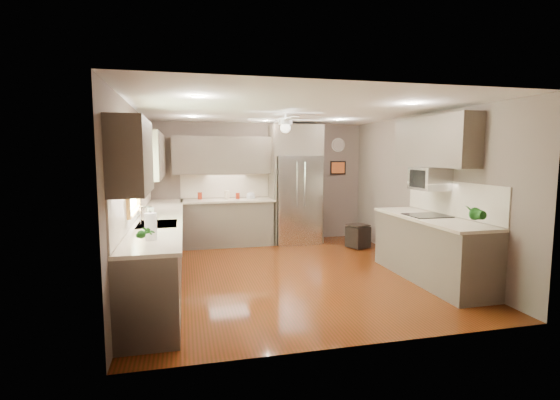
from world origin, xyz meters
name	(u,v)px	position (x,y,z in m)	size (l,w,h in m)	color
floor	(290,273)	(0.00, 0.00, 0.00)	(5.00, 5.00, 0.00)	#442209
ceiling	(290,110)	(0.00, 0.00, 2.50)	(5.00, 5.00, 0.00)	white
wall_back	(260,182)	(0.00, 2.50, 1.25)	(4.50, 4.50, 0.00)	#6A5A51
wall_front	(359,218)	(0.00, -2.50, 1.25)	(4.50, 4.50, 0.00)	#6A5A51
wall_left	(135,197)	(-2.25, 0.00, 1.25)	(5.00, 5.00, 0.00)	#6A5A51
wall_right	(421,190)	(2.25, 0.00, 1.25)	(5.00, 5.00, 0.00)	#6A5A51
canister_a	(200,196)	(-1.27, 2.24, 1.02)	(0.09, 0.09, 0.14)	maroon
canister_c	(227,195)	(-0.74, 2.23, 1.03)	(0.10, 0.10, 0.17)	beige
canister_d	(238,196)	(-0.52, 2.23, 1.00)	(0.08, 0.08, 0.13)	maroon
soap_bottle	(150,210)	(-2.06, 0.08, 1.04)	(0.09, 0.09, 0.21)	white
potted_plant_left	(146,233)	(-1.95, -1.83, 1.07)	(0.14, 0.10, 0.27)	#1D5A19
potted_plant_right	(474,213)	(1.91, -1.70, 1.12)	(0.20, 0.16, 0.36)	#1D5A19
bowl	(251,197)	(-0.25, 2.21, 0.97)	(0.21, 0.21, 0.05)	beige
left_run	(159,247)	(-1.95, 0.15, 0.48)	(0.65, 4.70, 1.45)	brown
back_run	(228,222)	(-0.72, 2.20, 0.48)	(1.85, 0.65, 1.45)	brown
uppers	(235,153)	(-0.74, 0.71, 1.87)	(4.50, 4.70, 0.95)	brown
window	(132,177)	(-2.22, -0.50, 1.55)	(0.05, 1.12, 0.92)	#BFF2B2
sink	(157,226)	(-1.93, -0.50, 0.91)	(0.50, 0.70, 0.32)	silver
refrigerator	(296,186)	(0.70, 2.16, 1.19)	(1.06, 0.75, 2.45)	silver
right_run	(431,247)	(1.93, -0.80, 0.48)	(0.70, 2.20, 1.45)	brown
microwave	(429,179)	(2.03, -0.55, 1.48)	(0.43, 0.55, 0.34)	silver
ceiling_fan	(285,123)	(0.00, 0.30, 2.33)	(1.18, 1.18, 0.32)	white
recessed_lights	(281,113)	(-0.04, 0.40, 2.49)	(2.84, 3.14, 0.01)	white
wall_clock	(338,145)	(1.75, 2.48, 2.05)	(0.30, 0.03, 0.30)	white
framed_print	(338,168)	(1.75, 2.48, 1.55)	(0.36, 0.03, 0.30)	black
stool	(358,236)	(1.74, 1.34, 0.24)	(0.47, 0.47, 0.45)	black
paper_towel	(151,227)	(-1.93, -1.53, 1.08)	(0.13, 0.13, 0.32)	white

